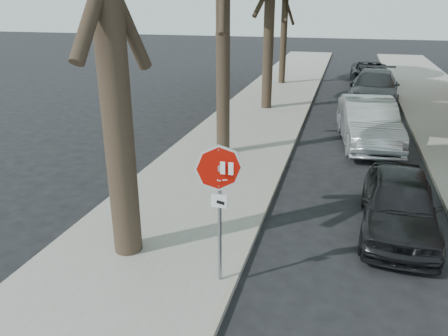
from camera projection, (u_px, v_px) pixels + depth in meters
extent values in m
plane|color=black|center=(257.00, 291.00, 7.89)|extent=(120.00, 120.00, 0.00)
cube|color=gray|center=(256.00, 118.00, 19.29)|extent=(4.00, 55.00, 0.12)
cube|color=#9E9384|center=(302.00, 121.00, 18.78)|extent=(0.12, 55.00, 0.13)
cube|color=#9E9384|center=(412.00, 129.00, 17.68)|extent=(0.12, 55.00, 0.13)
cylinder|color=gray|center=(220.00, 216.00, 7.56)|extent=(0.06, 0.06, 2.60)
cube|color=#99999E|center=(219.00, 168.00, 7.21)|extent=(0.05, 0.06, 0.10)
cylinder|color=#99999E|center=(219.00, 168.00, 7.21)|extent=(0.76, 0.32, 0.82)
cylinder|color=white|center=(219.00, 168.00, 7.19)|extent=(0.76, 0.32, 0.82)
cylinder|color=red|center=(219.00, 168.00, 7.19)|extent=(0.68, 0.29, 0.74)
cube|color=white|center=(206.00, 166.00, 7.23)|extent=(0.08, 0.00, 0.22)
cube|color=white|center=(214.00, 167.00, 7.19)|extent=(0.08, 0.00, 0.22)
cube|color=white|center=(223.00, 168.00, 7.16)|extent=(0.08, 0.00, 0.22)
cube|color=white|center=(231.00, 169.00, 7.12)|extent=(0.08, 0.00, 0.22)
cube|color=silver|center=(212.00, 179.00, 7.27)|extent=(0.08, 0.00, 0.03)
cube|color=silver|center=(219.00, 180.00, 7.25)|extent=(0.08, 0.00, 0.03)
cube|color=silver|center=(225.00, 180.00, 7.22)|extent=(0.08, 0.00, 0.03)
cube|color=white|center=(219.00, 201.00, 7.42)|extent=(0.28, 0.02, 0.24)
cube|color=black|center=(221.00, 203.00, 7.40)|extent=(0.15, 0.00, 0.08)
cylinder|color=black|center=(107.00, 3.00, 7.30)|extent=(0.56, 0.56, 9.50)
cylinder|color=black|center=(223.00, 2.00, 13.10)|extent=(0.44, 0.44, 9.50)
cylinder|color=black|center=(285.00, 6.00, 25.81)|extent=(0.40, 0.40, 9.00)
imported|color=black|center=(399.00, 203.00, 9.73)|extent=(1.79, 4.08, 1.37)
imported|color=#AEB1B6|center=(368.00, 122.00, 15.71)|extent=(2.35, 5.20, 1.66)
imported|color=#47474B|center=(374.00, 88.00, 21.97)|extent=(2.73, 5.86, 1.66)
imported|color=black|center=(370.00, 73.00, 27.50)|extent=(2.30, 4.96, 1.38)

